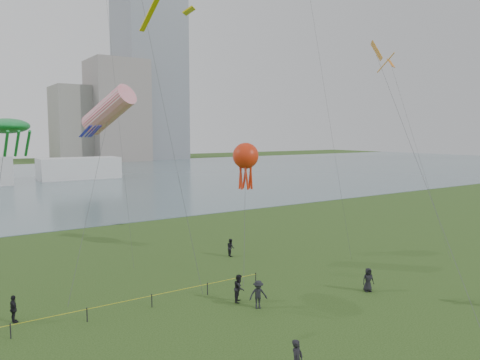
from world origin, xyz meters
TOP-DOWN VIEW (x-y plane):
  - lake at (0.00, 100.00)m, footprint 400.00×120.00m
  - tower at (62.00, 168.00)m, footprint 24.00×24.00m
  - building_mid at (46.00, 162.00)m, footprint 20.00×20.00m
  - building_low at (32.00, 168.00)m, footprint 16.00×18.00m
  - pavilion_right at (14.00, 98.00)m, footprint 18.00×7.00m
  - spectator_a at (0.53, 10.88)m, footprint 1.09×1.10m
  - spectator_b at (0.87, 9.26)m, footprint 1.30×1.01m
  - spectator_c at (-12.05, 15.34)m, footprint 0.52×0.99m
  - spectator_d at (8.96, 7.56)m, footprint 0.94×0.80m
  - spectator_g at (6.12, 20.55)m, footprint 0.73×0.86m
  - kite_windsock at (-4.08, 21.67)m, footprint 6.62×8.04m
  - kite_creature at (-11.73, 17.02)m, footprint 3.26×4.78m
  - kite_octopus at (7.17, 19.75)m, footprint 5.81×7.66m
  - kite_delta at (12.93, 10.32)m, footprint 9.03×15.15m

SIDE VIEW (x-z plane):
  - lake at x=0.00m, z-range -0.02..0.06m
  - spectator_g at x=6.12m, z-range 0.00..1.56m
  - spectator_c at x=-12.05m, z-range 0.00..1.61m
  - spectator_d at x=8.96m, z-range 0.00..1.63m
  - spectator_b at x=0.87m, z-range 0.00..1.77m
  - spectator_a at x=0.53m, z-range 0.00..1.79m
  - pavilion_right at x=14.00m, z-range 0.00..5.00m
  - kite_octopus at x=7.17m, z-range 3.80..13.80m
  - kite_creature at x=-11.73m, z-range 5.37..17.06m
  - kite_windsock at x=-4.08m, z-range 5.32..19.76m
  - building_low at x=32.00m, z-range 0.00..28.00m
  - kite_delta at x=12.93m, z-range 7.30..25.07m
  - building_mid at x=46.00m, z-range 0.00..38.00m
  - tower at x=62.00m, z-range 0.00..120.00m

